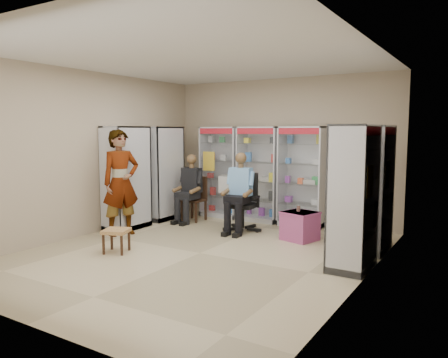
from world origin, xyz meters
The scene contains 18 objects.
floor centered at (0.00, 0.00, 0.00)m, with size 6.00×6.00×0.00m, color #C2B086.
room_shell centered at (0.00, 0.00, 1.97)m, with size 5.02×6.02×3.01m.
cabinet_back_left centered at (-1.30, 2.73, 1.00)m, with size 0.90×0.50×2.00m, color #A3A6AA.
cabinet_back_mid centered at (-0.35, 2.73, 1.00)m, with size 0.90×0.50×2.00m, color #B3B5BA.
cabinet_back_right centered at (0.60, 2.73, 1.00)m, with size 0.90×0.50×2.00m, color silver.
cabinet_right_far centered at (2.23, 1.60, 1.00)m, with size 0.50×0.90×2.00m, color #BBBDC3.
cabinet_right_near centered at (2.23, 0.50, 1.00)m, with size 0.50×0.90×2.00m, color silver.
cabinet_left_far centered at (-2.23, 1.80, 1.00)m, with size 0.50×0.90×2.00m, color silver.
cabinet_left_near centered at (-2.23, 0.70, 1.00)m, with size 0.50×0.90×2.00m, color #B3B6BA.
wooden_chair centered at (-1.55, 2.00, 0.47)m, with size 0.42×0.42×0.94m, color black.
seated_customer centered at (-1.55, 1.95, 0.67)m, with size 0.44×0.60×1.34m, color black, non-canonical shape.
office_chair centered at (-0.19, 1.70, 0.56)m, with size 0.61×0.61×1.11m, color black.
seated_shopkeeper centered at (-0.19, 1.65, 0.71)m, with size 0.46×0.65×1.41m, color #78A0ED, non-canonical shape.
pink_trunk centered at (1.02, 1.61, 0.25)m, with size 0.52×0.50×0.50m, color #BD4B8C.
tea_glass centered at (0.98, 1.63, 0.56)m, with size 0.07×0.07×0.11m, color #631708.
woven_stool_a centered at (1.90, 1.32, 0.20)m, with size 0.40×0.40×0.40m, color #AF8449.
woven_stool_b centered at (-1.15, -0.66, 0.19)m, with size 0.37×0.37×0.37m, color olive.
standing_man centered at (-1.95, 0.27, 0.97)m, with size 0.71×0.46×1.94m, color gray.
Camera 1 is at (3.83, -5.49, 1.91)m, focal length 35.00 mm.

